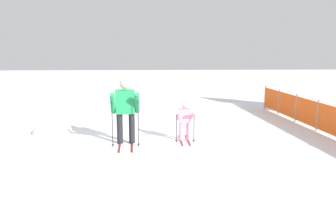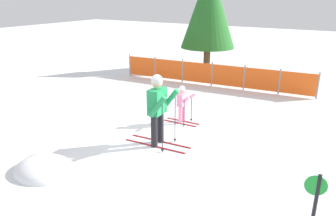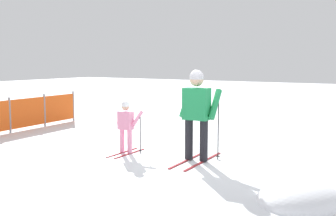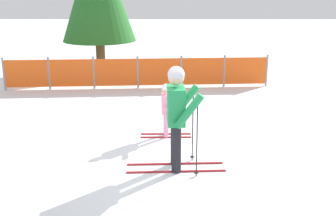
% 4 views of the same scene
% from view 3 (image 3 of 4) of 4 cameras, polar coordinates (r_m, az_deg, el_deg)
% --- Properties ---
extents(ground_plane, '(60.00, 60.00, 0.00)m').
position_cam_3_polar(ground_plane, '(8.20, 2.63, -7.15)').
color(ground_plane, white).
extents(skier_adult, '(1.67, 0.76, 1.75)m').
position_cam_3_polar(skier_adult, '(8.04, 3.95, 0.11)').
color(skier_adult, maroon).
rests_on(skier_adult, ground_plane).
extents(skier_child, '(1.03, 0.53, 1.10)m').
position_cam_3_polar(skier_child, '(8.77, -5.69, -2.03)').
color(skier_child, maroon).
rests_on(skier_child, ground_plane).
extents(snow_mound, '(1.35, 1.15, 0.54)m').
position_cam_3_polar(snow_mound, '(6.21, 17.37, -11.93)').
color(snow_mound, white).
rests_on(snow_mound, ground_plane).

